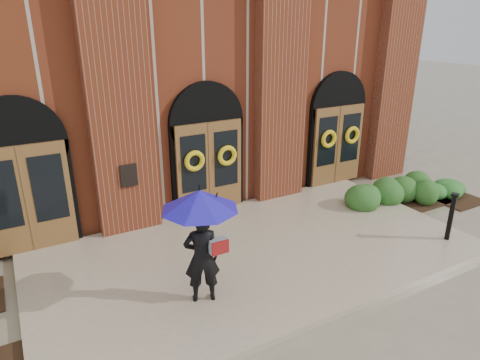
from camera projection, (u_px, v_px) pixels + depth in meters
ground at (261, 258)px, 9.85m from camera, size 90.00×90.00×0.00m
landing at (258, 253)px, 9.95m from camera, size 10.00×5.30×0.15m
church_building at (138, 67)px, 15.79m from camera, size 16.20×12.53×7.00m
man_with_umbrella at (201, 225)px, 7.64m from camera, size 1.77×1.77×2.25m
metal_post at (451, 216)px, 10.19m from camera, size 0.21×0.21×1.19m
hedge_wall_right at (402, 194)px, 12.53m from camera, size 2.86×1.15×0.73m
hedge_front_right at (458, 193)px, 12.95m from camera, size 1.24×1.07×0.44m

